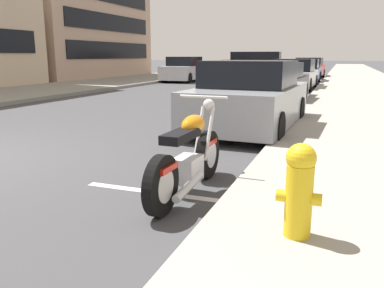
{
  "coord_description": "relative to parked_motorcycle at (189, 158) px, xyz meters",
  "views": [
    {
      "loc": [
        -4.02,
        -5.67,
        1.6
      ],
      "look_at": [
        0.16,
        -4.1,
        0.59
      ],
      "focal_mm": 36.85,
      "sensor_mm": 36.0,
      "label": 1
    }
  ],
  "objects": [
    {
      "name": "sidewalk_near_curb",
      "position": [
        11.88,
        -2.71,
        -0.36
      ],
      "size": [
        120.0,
        4.4,
        0.14
      ],
      "primitive_type": "cube",
      "color": "gray",
      "rests_on": "ground"
    },
    {
      "name": "sidewalk_far_curb",
      "position": [
        11.88,
        11.04,
        -0.36
      ],
      "size": [
        120.0,
        5.0,
        0.14
      ],
      "primitive_type": "cube",
      "color": "gray",
      "rests_on": "ground"
    },
    {
      "name": "parking_stall_stripe",
      "position": [
        -0.12,
        0.19,
        -0.42
      ],
      "size": [
        0.12,
        2.2,
        0.01
      ],
      "primitive_type": "cube",
      "color": "silver",
      "rests_on": "ground"
    },
    {
      "name": "parked_motorcycle",
      "position": [
        0.0,
        0.0,
        0.0
      ],
      "size": [
        2.02,
        0.62,
        1.12
      ],
      "rotation": [
        0.0,
        0.0,
        -0.03
      ],
      "color": "black",
      "rests_on": "ground"
    },
    {
      "name": "parked_car_mid_block",
      "position": [
        4.34,
        0.24,
        0.26
      ],
      "size": [
        4.17,
        2.06,
        1.49
      ],
      "rotation": [
        0.0,
        0.0,
        -0.04
      ],
      "color": "gray",
      "rests_on": "ground"
    },
    {
      "name": "parked_car_across_street",
      "position": [
        9.72,
        0.57,
        0.22
      ],
      "size": [
        4.26,
        2.01,
        1.36
      ],
      "rotation": [
        0.0,
        0.0,
        -0.06
      ],
      "color": "black",
      "rests_on": "ground"
    },
    {
      "name": "parked_car_second_in_row",
      "position": [
        15.74,
        0.56,
        0.24
      ],
      "size": [
        4.56,
        1.96,
        1.44
      ],
      "rotation": [
        0.0,
        0.0,
        -0.02
      ],
      "color": "silver",
      "rests_on": "ground"
    },
    {
      "name": "parked_car_behind_motorcycle",
      "position": [
        20.67,
        0.61,
        0.23
      ],
      "size": [
        4.13,
        1.9,
        1.41
      ],
      "rotation": [
        0.0,
        0.0,
        0.0
      ],
      "color": "navy",
      "rests_on": "ground"
    },
    {
      "name": "parked_car_far_down_curb",
      "position": [
        26.41,
        0.68,
        0.25
      ],
      "size": [
        4.15,
        2.08,
        1.45
      ],
      "rotation": [
        0.0,
        0.0,
        -0.05
      ],
      "color": "#AD1919",
      "rests_on": "ground"
    },
    {
      "name": "crossing_truck",
      "position": [
        29.7,
        5.33,
        0.57
      ],
      "size": [
        2.4,
        5.69,
        1.91
      ],
      "rotation": [
        0.0,
        0.0,
        1.63
      ],
      "color": "maroon",
      "rests_on": "ground"
    },
    {
      "name": "car_opposite_curb",
      "position": [
        19.19,
        7.69,
        0.29
      ],
      "size": [
        4.16,
        1.87,
        1.53
      ],
      "rotation": [
        0.0,
        0.0,
        3.15
      ],
      "color": "silver",
      "rests_on": "ground"
    },
    {
      "name": "fire_hydrant",
      "position": [
        -1.01,
        -1.35,
        0.13
      ],
      "size": [
        0.24,
        0.36,
        0.78
      ],
      "color": "gold",
      "rests_on": "sidewalk_near_curb"
    },
    {
      "name": "townhouse_mid_block",
      "position": [
        20.01,
        17.38,
        3.99
      ],
      "size": [
        11.88,
        8.16,
        8.83
      ],
      "color": "tan",
      "rests_on": "ground"
    }
  ]
}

